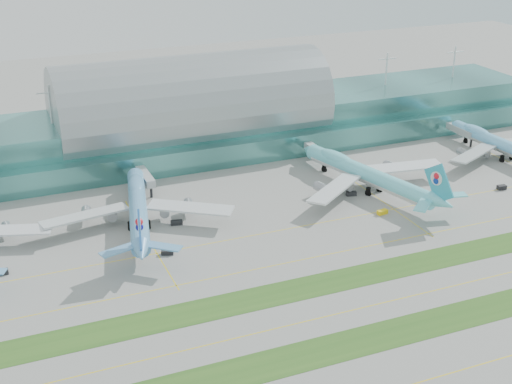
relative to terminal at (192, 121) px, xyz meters
name	(u,v)px	position (x,y,z in m)	size (l,w,h in m)	color
ground	(327,287)	(-0.01, -128.79, -14.23)	(700.00, 700.00, 0.00)	gray
terminal	(192,121)	(0.00, 0.00, 0.00)	(340.00, 69.10, 36.00)	#3D7A75
grass_strip_near	(376,337)	(-0.01, -156.79, -14.19)	(420.00, 12.00, 0.08)	#2D591E
grass_strip_far	(324,284)	(-0.01, -126.79, -14.19)	(420.00, 12.00, 0.08)	#2D591E
taxiline_a	(420,382)	(-0.01, -176.79, -14.22)	(420.00, 0.35, 0.01)	yellow
taxiline_b	(350,311)	(-0.01, -142.79, -14.22)	(420.00, 0.35, 0.01)	yellow
taxiline_c	(300,260)	(-0.01, -110.79, -14.22)	(420.00, 0.35, 0.01)	yellow
taxiline_d	(273,232)	(-0.01, -88.79, -14.22)	(420.00, 0.35, 0.01)	yellow
airliner_b	(138,207)	(-41.14, -64.74, -7.73)	(65.93, 75.89, 21.06)	#5D9CCD
airliner_c	(366,174)	(48.85, -68.62, -7.48)	(67.93, 78.41, 21.87)	#66D5E1
airliner_d	(502,144)	(121.85, -60.29, -8.05)	(64.07, 72.81, 20.04)	#6FC3F4
gse_b	(3,272)	(-88.62, -83.79, -13.44)	(3.39, 1.96, 1.56)	black
gse_c	(167,252)	(-38.22, -90.80, -13.46)	(3.93, 1.87, 1.53)	black
gse_d	(177,223)	(-29.05, -70.65, -13.44)	(4.15, 1.80, 1.57)	black
gse_e	(382,212)	(42.75, -90.90, -13.44)	(3.96, 1.84, 1.58)	yellow
gse_f	(351,194)	(40.68, -71.77, -13.41)	(3.88, 1.77, 1.63)	black
gse_g	(502,187)	(98.44, -89.13, -13.37)	(3.54, 2.03, 1.71)	black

